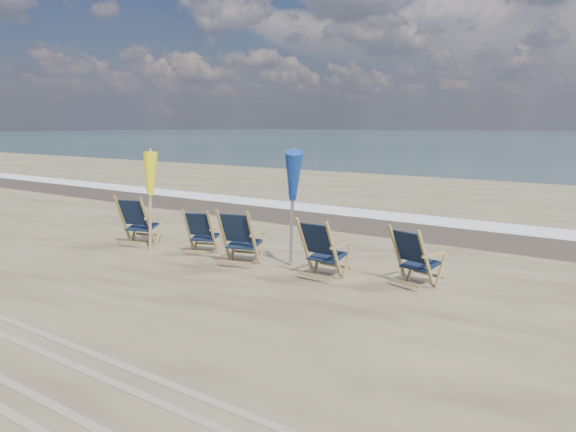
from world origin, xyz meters
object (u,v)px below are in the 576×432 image
beach_chair_1 (212,233)px  umbrella_blue (292,176)px  beach_chair_4 (425,260)px  umbrella_yellow (149,179)px  beach_chair_0 (147,222)px  beach_chair_3 (333,252)px  beach_chair_2 (253,239)px

beach_chair_1 → umbrella_blue: bearing=162.8°
beach_chair_4 → umbrella_yellow: 5.57m
beach_chair_0 → umbrella_blue: umbrella_blue is taller
beach_chair_3 → beach_chair_2: bearing=2.5°
beach_chair_2 → beach_chair_1: bearing=-26.2°
beach_chair_0 → beach_chair_2: (2.80, -0.01, -0.01)m
beach_chair_0 → beach_chair_4: bearing=166.8°
beach_chair_4 → umbrella_blue: bearing=17.5°
umbrella_yellow → umbrella_blue: 3.14m
beach_chair_0 → beach_chair_1: bearing=171.0°
beach_chair_4 → beach_chair_2: bearing=22.4°
umbrella_yellow → umbrella_blue: umbrella_blue is taller
beach_chair_2 → beach_chair_3: bearing=166.0°
beach_chair_3 → umbrella_blue: size_ratio=0.48×
beach_chair_1 → beach_chair_3: size_ratio=0.89×
umbrella_yellow → beach_chair_1: bearing=18.8°
beach_chair_2 → beach_chair_4: beach_chair_2 is taller
beach_chair_0 → beach_chair_3: beach_chair_0 is taller
beach_chair_2 → umbrella_blue: (0.63, 0.29, 1.10)m
beach_chair_0 → beach_chair_1: 1.60m
umbrella_yellow → umbrella_blue: bearing=8.7°
beach_chair_0 → umbrella_blue: 3.61m
beach_chair_2 → beach_chair_4: bearing=173.3°
beach_chair_4 → umbrella_yellow: (-5.46, -0.61, 0.95)m
beach_chair_2 → umbrella_blue: size_ratio=0.48×
beach_chair_1 → beach_chair_3: bearing=156.8°
beach_chair_2 → umbrella_blue: 1.30m
beach_chair_4 → umbrella_yellow: bearing=20.5°
beach_chair_3 → umbrella_yellow: 4.21m
beach_chair_0 → beach_chair_2: 2.80m
beach_chair_1 → beach_chair_2: (1.22, -0.24, 0.07)m
beach_chair_1 → umbrella_blue: size_ratio=0.42×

